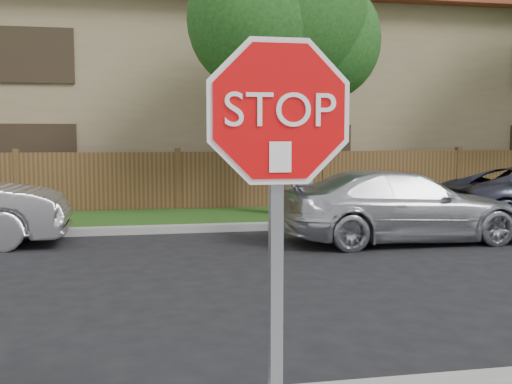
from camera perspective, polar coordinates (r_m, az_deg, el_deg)
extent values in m
cube|color=gray|center=(12.70, -6.48, -3.48)|extent=(70.00, 0.30, 0.15)
cube|color=#1E4714|center=(14.33, -6.99, -2.53)|extent=(70.00, 3.00, 0.12)
cube|color=#51341C|center=(15.84, -7.42, 0.92)|extent=(70.00, 0.12, 1.60)
cube|color=#8E7F58|center=(21.41, -8.42, 7.96)|extent=(34.00, 8.00, 6.00)
cube|color=brown|center=(21.80, -8.55, 16.52)|extent=(35.20, 9.20, 0.50)
cylinder|color=#382B21|center=(14.48, 2.90, 5.13)|extent=(0.44, 0.44, 3.92)
sphere|color=#1B4214|center=(14.76, 2.96, 16.62)|extent=(3.80, 3.80, 3.80)
sphere|color=#1B4214|center=(15.19, 6.07, 14.13)|extent=(3.00, 3.00, 3.00)
sphere|color=#1B4214|center=(14.16, 0.08, 15.95)|extent=(3.20, 3.20, 3.20)
cube|color=gray|center=(3.11, 1.89, -9.22)|extent=(0.06, 0.06, 2.30)
cylinder|color=white|center=(2.94, 2.23, 7.65)|extent=(1.01, 0.02, 1.01)
cylinder|color=red|center=(2.93, 2.28, 7.66)|extent=(0.93, 0.02, 0.93)
cube|color=white|center=(2.92, 2.33, 3.35)|extent=(0.11, 0.00, 0.15)
imported|color=silver|center=(11.77, 13.76, -1.32)|extent=(4.72, 1.96, 1.36)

